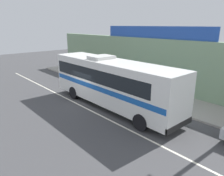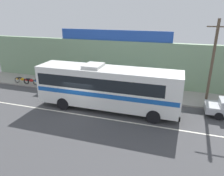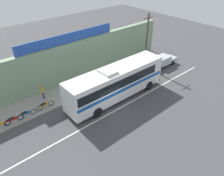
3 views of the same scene
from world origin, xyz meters
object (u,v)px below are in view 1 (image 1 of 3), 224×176
intercity_bus (111,80)px  motorcycle_purple (81,74)px  motorcycle_red (92,77)px  motorcycle_green (75,73)px  pedestrian_far_left (108,71)px  motorcycle_orange (70,71)px

intercity_bus → motorcycle_purple: (-8.66, 3.01, -1.50)m
motorcycle_red → intercity_bus: bearing=-25.0°
motorcycle_green → intercity_bus: bearing=-16.8°
pedestrian_far_left → motorcycle_orange: bearing=-160.2°
motorcycle_purple → motorcycle_red: (1.98, 0.10, 0.00)m
intercity_bus → motorcycle_orange: bearing=164.7°
motorcycle_purple → pedestrian_far_left: bearing=35.0°
motorcycle_orange → motorcycle_green: size_ratio=1.03×
motorcycle_green → motorcycle_purple: bearing=1.1°
motorcycle_purple → motorcycle_orange: bearing=179.5°
motorcycle_purple → motorcycle_green: (-1.22, -0.02, 0.00)m
motorcycle_green → pedestrian_far_left: bearing=25.8°
intercity_bus → motorcycle_green: intercity_bus is taller
motorcycle_purple → intercity_bus: bearing=-19.1°
motorcycle_green → pedestrian_far_left: (3.85, 1.86, 0.53)m
motorcycle_red → pedestrian_far_left: pedestrian_far_left is taller
pedestrian_far_left → motorcycle_purple: bearing=-145.0°
intercity_bus → motorcycle_red: size_ratio=6.41×
motorcycle_red → motorcycle_green: 3.21m
motorcycle_green → pedestrian_far_left: pedestrian_far_left is taller
intercity_bus → motorcycle_purple: 9.29m
motorcycle_purple → motorcycle_red: same height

